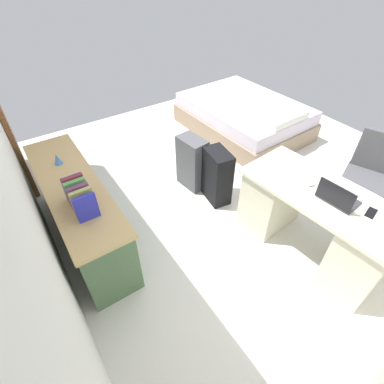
{
  "coord_description": "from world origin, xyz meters",
  "views": [
    {
      "loc": [
        -2.05,
        1.95,
        2.42
      ],
      "look_at": [
        -0.34,
        0.79,
        0.6
      ],
      "focal_mm": 27.45,
      "sensor_mm": 36.0,
      "label": 1
    }
  ],
  "objects": [
    {
      "name": "ground_plane",
      "position": [
        0.0,
        0.0,
        0.0
      ],
      "size": [
        5.4,
        5.4,
        0.0
      ],
      "primitive_type": "plane",
      "color": "silver"
    },
    {
      "name": "wall_back",
      "position": [
        0.0,
        2.1,
        1.26
      ],
      "size": [
        4.4,
        0.1,
        2.52
      ],
      "primitive_type": "cube",
      "color": "silver",
      "rests_on": "ground_plane"
    },
    {
      "name": "desk",
      "position": [
        -1.12,
        -0.07,
        0.38
      ],
      "size": [
        1.49,
        0.79,
        0.73
      ],
      "color": "beige",
      "rests_on": "ground_plane"
    },
    {
      "name": "office_chair",
      "position": [
        -1.07,
        -0.98,
        0.42
      ],
      "size": [
        0.59,
        0.59,
        0.94
      ],
      "color": "black",
      "rests_on": "ground_plane"
    },
    {
      "name": "credenza",
      "position": [
        0.27,
        1.72,
        0.36
      ],
      "size": [
        1.8,
        0.48,
        0.72
      ],
      "color": "#4C6B47",
      "rests_on": "ground_plane"
    },
    {
      "name": "bed",
      "position": [
        1.05,
        -1.14,
        0.24
      ],
      "size": [
        1.95,
        1.47,
        0.58
      ],
      "color": "gray",
      "rests_on": "ground_plane"
    },
    {
      "name": "suitcase_black",
      "position": [
        -0.02,
        0.23,
        0.33
      ],
      "size": [
        0.39,
        0.27,
        0.66
      ],
      "primitive_type": "cube",
      "rotation": [
        0.0,
        0.0,
        -0.15
      ],
      "color": "black",
      "rests_on": "ground_plane"
    },
    {
      "name": "suitcase_spare_grey",
      "position": [
        0.36,
        0.32,
        0.33
      ],
      "size": [
        0.38,
        0.26,
        0.66
      ],
      "primitive_type": "cube",
      "rotation": [
        0.0,
        0.0,
        0.11
      ],
      "color": "#4C4C51",
      "rests_on": "ground_plane"
    },
    {
      "name": "laptop",
      "position": [
        -1.24,
        -0.05,
        0.78
      ],
      "size": [
        0.33,
        0.25,
        0.21
      ],
      "color": "#333338",
      "rests_on": "desk"
    },
    {
      "name": "computer_mouse",
      "position": [
        -0.97,
        -0.07,
        0.74
      ],
      "size": [
        0.07,
        0.11,
        0.03
      ],
      "primitive_type": "ellipsoid",
      "rotation": [
        0.0,
        0.0,
        0.09
      ],
      "color": "white",
      "rests_on": "desk"
    },
    {
      "name": "cell_phone_near_laptop",
      "position": [
        -1.48,
        -0.17,
        0.73
      ],
      "size": [
        0.1,
        0.15,
        0.01
      ],
      "primitive_type": "cube",
      "rotation": [
        0.0,
        0.0,
        0.25
      ],
      "color": "black",
      "rests_on": "desk"
    },
    {
      "name": "book_row",
      "position": [
        -0.11,
        1.72,
        0.83
      ],
      "size": [
        0.35,
        0.17,
        0.24
      ],
      "color": "#2B2FB4",
      "rests_on": "credenza"
    },
    {
      "name": "figurine_small",
      "position": [
        0.63,
        1.72,
        0.78
      ],
      "size": [
        0.08,
        0.08,
        0.11
      ],
      "primitive_type": "cone",
      "color": "#4C7FBF",
      "rests_on": "credenza"
    }
  ]
}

